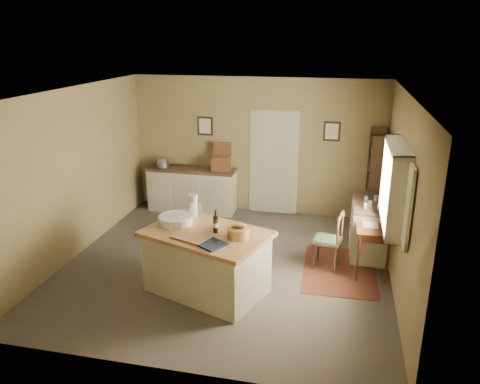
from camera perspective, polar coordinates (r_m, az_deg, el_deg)
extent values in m
plane|color=#52483F|center=(7.50, -1.64, -8.88)|extent=(5.00, 5.00, 0.00)
cube|color=olive|center=(9.33, 2.03, 5.58)|extent=(5.00, 0.10, 2.70)
cube|color=olive|center=(4.76, -9.18, -8.00)|extent=(5.00, 0.10, 2.70)
cube|color=olive|center=(7.94, -19.52, 2.13)|extent=(0.10, 5.00, 2.70)
cube|color=olive|center=(6.83, 19.05, -0.44)|extent=(0.10, 5.00, 2.70)
plane|color=silver|center=(6.69, -1.85, 12.09)|extent=(5.00, 5.00, 0.00)
cube|color=#AEAD94|center=(9.32, 4.10, 3.65)|extent=(0.97, 0.06, 2.11)
cube|color=black|center=(9.48, -4.28, 8.03)|extent=(0.32, 0.02, 0.38)
cube|color=beige|center=(9.46, -4.30, 8.02)|extent=(0.24, 0.01, 0.30)
cube|color=black|center=(9.09, 11.14, 7.27)|extent=(0.32, 0.02, 0.38)
cube|color=beige|center=(9.08, 11.13, 7.25)|extent=(0.24, 0.01, 0.30)
cube|color=beige|center=(6.74, 17.87, -3.56)|extent=(0.25, 1.32, 0.06)
cube|color=beige|center=(6.43, 18.80, 5.22)|extent=(0.25, 1.32, 0.06)
cube|color=white|center=(6.58, 19.36, 0.65)|extent=(0.01, 1.20, 1.00)
cube|color=beige|center=(5.80, 19.84, -1.78)|extent=(0.04, 0.35, 1.00)
cube|color=beige|center=(7.36, 18.44, 2.61)|extent=(0.04, 0.35, 1.00)
cube|color=beige|center=(6.62, -4.05, -8.71)|extent=(1.77, 1.42, 0.85)
cube|color=#9E6841|center=(6.43, -4.14, -5.11)|extent=(1.92, 1.57, 0.06)
cylinder|color=white|center=(6.71, -7.84, -3.41)|extent=(0.48, 0.48, 0.11)
cube|color=#9E6841|center=(6.24, -5.89, -5.49)|extent=(0.56, 0.48, 0.03)
cube|color=black|center=(6.04, -3.72, -6.28)|extent=(0.49, 0.46, 0.02)
cylinder|color=olive|center=(6.19, -0.22, -5.01)|extent=(0.29, 0.29, 0.14)
cylinder|color=black|center=(6.42, -3.00, -3.43)|extent=(0.07, 0.07, 0.29)
cylinder|color=black|center=(6.33, -3.00, -3.76)|extent=(0.07, 0.07, 0.29)
cube|color=beige|center=(9.61, -5.85, 0.15)|extent=(1.76, 0.49, 0.85)
cube|color=#332319|center=(9.48, -5.94, 2.73)|extent=(1.80, 0.52, 0.05)
cube|color=#532F16|center=(9.26, -2.34, 3.50)|extent=(0.35, 0.26, 0.28)
cylinder|color=#59544F|center=(9.66, -9.45, 3.58)|extent=(0.30, 0.30, 0.18)
cube|color=#441E14|center=(7.49, 12.03, -9.31)|extent=(1.14, 1.62, 0.01)
cube|color=#3D1D0F|center=(7.29, 15.98, -3.98)|extent=(0.50, 0.81, 0.03)
cube|color=#3D1D0F|center=(7.31, 15.93, -4.48)|extent=(0.44, 0.75, 0.10)
cube|color=silver|center=(7.28, 15.60, -3.82)|extent=(0.22, 0.30, 0.01)
cylinder|color=black|center=(7.49, 16.69, -3.09)|extent=(0.05, 0.05, 0.05)
cylinder|color=#3D1D0F|center=(7.10, 14.15, -7.89)|extent=(0.04, 0.04, 0.72)
cylinder|color=#3D1D0F|center=(7.13, 17.52, -8.09)|extent=(0.04, 0.04, 0.72)
cylinder|color=#3D1D0F|center=(7.76, 14.07, -5.51)|extent=(0.04, 0.04, 0.72)
cylinder|color=#3D1D0F|center=(7.79, 17.13, -5.70)|extent=(0.04, 0.04, 0.72)
cube|color=beige|center=(8.00, 15.56, -4.39)|extent=(0.59, 1.07, 0.85)
cube|color=#332319|center=(7.84, 15.85, -1.36)|extent=(0.62, 1.11, 0.05)
cylinder|color=silver|center=(7.66, 15.72, -1.26)|extent=(0.26, 0.26, 0.09)
cube|color=#322114|center=(8.46, 16.42, 0.41)|extent=(0.31, 0.04, 1.85)
cube|color=#322114|center=(9.22, 16.15, 1.93)|extent=(0.31, 0.04, 1.85)
cube|color=#322114|center=(8.85, 17.23, 1.13)|extent=(0.02, 0.83, 1.85)
cube|color=#322114|center=(9.13, 15.78, -4.06)|extent=(0.31, 0.79, 0.03)
cube|color=#322114|center=(8.97, 16.04, -1.33)|extent=(0.31, 0.79, 0.03)
cube|color=#322114|center=(8.82, 16.31, 1.49)|extent=(0.31, 0.79, 0.03)
cube|color=#322114|center=(8.73, 16.53, 3.80)|extent=(0.31, 0.79, 0.03)
cube|color=#322114|center=(8.64, 16.75, 6.17)|extent=(0.31, 0.79, 0.03)
cylinder|color=white|center=(8.81, 16.34, 1.86)|extent=(0.12, 0.12, 0.11)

